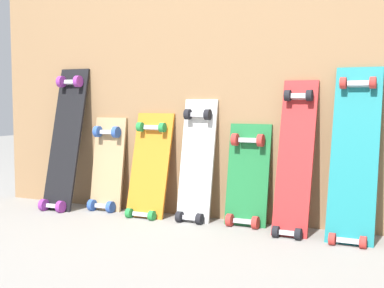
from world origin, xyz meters
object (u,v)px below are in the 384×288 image
at_px(skateboard_black, 65,144).
at_px(skateboard_green, 247,181).
at_px(skateboard_natural, 107,169).
at_px(skateboard_red, 295,164).
at_px(skateboard_white, 196,166).
at_px(skateboard_orange, 149,171).
at_px(skateboard_teal, 354,161).

height_order(skateboard_black, skateboard_green, skateboard_black).
bearing_deg(skateboard_natural, skateboard_red, -3.13).
bearing_deg(skateboard_green, skateboard_white, -176.95).
xyz_separation_m(skateboard_natural, skateboard_red, (1.16, -0.06, 0.10)).
height_order(skateboard_green, skateboard_red, skateboard_red).
bearing_deg(skateboard_green, skateboard_orange, -176.89).
xyz_separation_m(skateboard_black, skateboard_orange, (0.57, 0.03, -0.14)).
bearing_deg(skateboard_natural, skateboard_white, -1.84).
relative_size(skateboard_green, skateboard_teal, 0.67).
bearing_deg(skateboard_natural, skateboard_orange, -6.49).
height_order(skateboard_green, skateboard_teal, skateboard_teal).
bearing_deg(skateboard_white, skateboard_green, 3.05).
xyz_separation_m(skateboard_white, skateboard_red, (0.56, -0.04, 0.05)).
bearing_deg(skateboard_orange, skateboard_green, 3.11).
bearing_deg(skateboard_black, skateboard_white, 3.01).
height_order(skateboard_natural, skateboard_teal, skateboard_teal).
relative_size(skateboard_black, skateboard_red, 1.10).
bearing_deg(skateboard_green, skateboard_natural, 179.75).
bearing_deg(skateboard_red, skateboard_natural, 176.87).
bearing_deg(skateboard_natural, skateboard_black, -166.20).
relative_size(skateboard_natural, skateboard_green, 1.03).
relative_size(skateboard_white, skateboard_red, 0.88).
bearing_deg(skateboard_white, skateboard_natural, 178.16).
relative_size(skateboard_black, skateboard_white, 1.25).
bearing_deg(skateboard_orange, skateboard_black, -177.08).
bearing_deg(skateboard_natural, skateboard_teal, -2.80).
distance_m(skateboard_green, skateboard_teal, 0.57).
distance_m(skateboard_black, skateboard_natural, 0.31).
height_order(skateboard_orange, skateboard_white, skateboard_white).
bearing_deg(skateboard_orange, skateboard_teal, -1.78).
bearing_deg(skateboard_orange, skateboard_red, -1.89).
bearing_deg(skateboard_natural, skateboard_green, -0.25).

